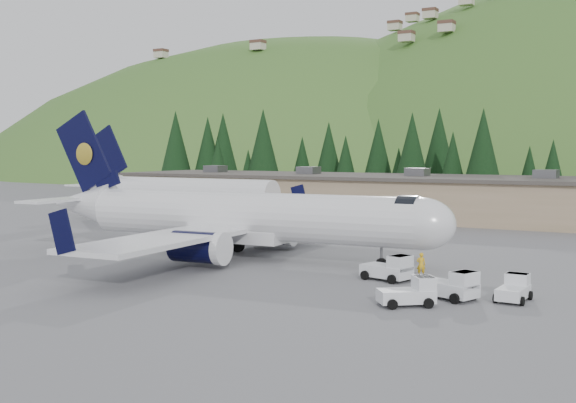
# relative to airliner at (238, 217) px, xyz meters

# --- Properties ---
(ground) EXTENTS (600.00, 600.00, 0.00)m
(ground) POSITION_rel_airliner_xyz_m (1.03, 0.07, -3.11)
(ground) COLOR slate
(airliner) EXTENTS (35.17, 32.99, 11.67)m
(airliner) POSITION_rel_airliner_xyz_m (0.00, 0.00, 0.00)
(airliner) COLOR white
(airliner) RESTS_ON ground
(second_airliner) EXTENTS (27.50, 11.00, 10.05)m
(second_airliner) POSITION_rel_airliner_xyz_m (-23.90, 22.07, 0.21)
(second_airliner) COLOR white
(second_airliner) RESTS_ON ground
(baggage_tug_a) EXTENTS (3.47, 2.54, 1.69)m
(baggage_tug_a) POSITION_rel_airliner_xyz_m (13.91, -3.51, -2.35)
(baggage_tug_a) COLOR white
(baggage_tug_a) RESTS_ON ground
(baggage_tug_b) EXTENTS (3.48, 2.70, 1.67)m
(baggage_tug_b) POSITION_rel_airliner_xyz_m (19.09, -7.27, -2.36)
(baggage_tug_b) COLOR white
(baggage_tug_b) RESTS_ON ground
(baggage_tug_c) EXTENTS (1.71, 2.72, 1.42)m
(baggage_tug_c) POSITION_rel_airliner_xyz_m (22.09, -5.81, -2.47)
(baggage_tug_c) COLOR white
(baggage_tug_c) RESTS_ON ground
(terminal_building) EXTENTS (71.00, 17.00, 6.10)m
(terminal_building) POSITION_rel_airliner_xyz_m (-3.98, 38.07, -0.49)
(terminal_building) COLOR #97825F
(terminal_building) RESTS_ON ground
(baggage_tug_d) EXTENTS (3.22, 2.96, 1.57)m
(baggage_tug_d) POSITION_rel_airliner_xyz_m (17.59, -9.86, -2.41)
(baggage_tug_d) COLOR white
(baggage_tug_d) RESTS_ON ground
(ramp_worker) EXTENTS (0.67, 0.55, 1.59)m
(ramp_worker) POSITION_rel_airliner_xyz_m (15.11, -1.10, -2.32)
(ramp_worker) COLOR yellow
(ramp_worker) RESTS_ON ground
(tree_line) EXTENTS (110.71, 17.78, 14.48)m
(tree_line) POSITION_rel_airliner_xyz_m (-7.63, 62.06, 4.62)
(tree_line) COLOR black
(tree_line) RESTS_ON ground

